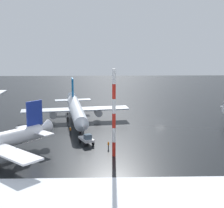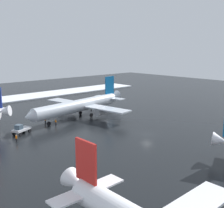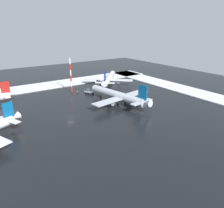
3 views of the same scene
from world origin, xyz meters
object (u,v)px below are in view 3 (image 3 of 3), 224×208
object	(u,v)px
ground_crew_by_nose_gear	(77,92)
airplane_distant_tail	(109,78)
airplane_foreground_jet	(118,96)
antenna_mast	(71,76)
ground_crew_beside_wing	(106,95)
pushback_tug	(89,91)
ground_crew_near_tug	(101,97)

from	to	relation	value
ground_crew_by_nose_gear	airplane_distant_tail	bearing A→B (deg)	-175.62
airplane_foreground_jet	airplane_distant_tail	xyz separation A→B (m)	(-16.05, -31.45, -0.23)
antenna_mast	ground_crew_by_nose_gear	bearing A→B (deg)	102.53
airplane_foreground_jet	ground_crew_by_nose_gear	bearing A→B (deg)	11.37
airplane_foreground_jet	ground_crew_beside_wing	size ratio (longest dim) A/B	21.72
airplane_distant_tail	ground_crew_by_nose_gear	size ratio (longest dim) A/B	16.27
pushback_tug	ground_crew_beside_wing	size ratio (longest dim) A/B	2.98
airplane_foreground_jet	pushback_tug	size ratio (longest dim) A/B	7.29
airplane_distant_tail	pushback_tug	xyz separation A→B (m)	(19.86, 11.09, -2.14)
ground_crew_by_nose_gear	antenna_mast	size ratio (longest dim) A/B	0.10
ground_crew_beside_wing	ground_crew_by_nose_gear	world-z (taller)	same
airplane_distant_tail	pushback_tug	distance (m)	22.85
airplane_distant_tail	ground_crew_beside_wing	xyz separation A→B (m)	(15.38, 20.12, -2.45)
airplane_distant_tail	ground_crew_beside_wing	world-z (taller)	airplane_distant_tail
airplane_distant_tail	ground_crew_near_tug	distance (m)	28.46
airplane_foreground_jet	ground_crew_by_nose_gear	xyz separation A→B (m)	(8.64, -23.71, -2.68)
ground_crew_by_nose_gear	antenna_mast	world-z (taller)	antenna_mast
airplane_foreground_jet	pushback_tug	distance (m)	20.84
ground_crew_beside_wing	antenna_mast	size ratio (longest dim) A/B	0.10
pushback_tug	ground_crew_beside_wing	bearing A→B (deg)	-177.22
pushback_tug	ground_crew_by_nose_gear	world-z (taller)	pushback_tug
ground_crew_near_tug	ground_crew_by_nose_gear	world-z (taller)	same
pushback_tug	ground_crew_by_nose_gear	xyz separation A→B (m)	(4.83, -3.35, -0.31)
airplane_foreground_jet	antenna_mast	size ratio (longest dim) A/B	2.10
airplane_foreground_jet	antenna_mast	bearing A→B (deg)	10.19
ground_crew_near_tug	ground_crew_by_nose_gear	size ratio (longest dim) A/B	1.00
pushback_tug	antenna_mast	world-z (taller)	antenna_mast
ground_crew_beside_wing	ground_crew_near_tug	xyz separation A→B (m)	(3.29, 1.22, 0.00)
airplane_foreground_jet	airplane_distant_tail	size ratio (longest dim) A/B	1.33
airplane_distant_tail	antenna_mast	xyz separation A→B (m)	(25.71, 3.14, 5.44)
airplane_distant_tail	ground_crew_beside_wing	distance (m)	25.44
ground_crew_by_nose_gear	antenna_mast	xyz separation A→B (m)	(1.02, -4.60, 7.89)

